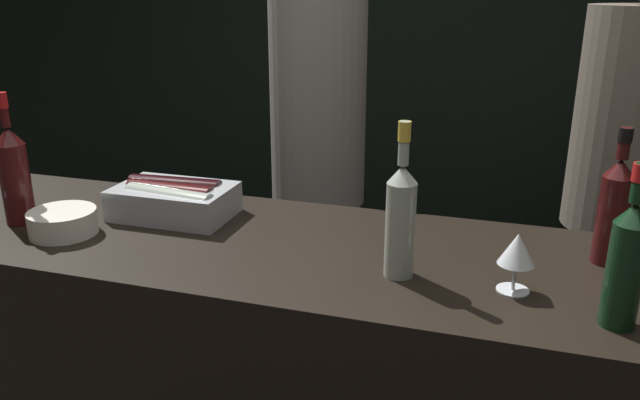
{
  "coord_description": "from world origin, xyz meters",
  "views": [
    {
      "loc": [
        0.46,
        -1.1,
        1.65
      ],
      "look_at": [
        0.0,
        0.37,
        1.12
      ],
      "focal_mm": 35.0,
      "sensor_mm": 36.0,
      "label": 1
    }
  ],
  "objects_px": {
    "red_wine_bottle_burgundy": "(627,259)",
    "person_blond_tee": "(318,156)",
    "ice_bin_with_bottles": "(173,198)",
    "rose_wine_bottle": "(401,216)",
    "red_wine_bottle_black_foil": "(614,208)",
    "bowl_white": "(63,222)",
    "red_wine_bottle_tall": "(14,173)",
    "wine_glass": "(517,251)",
    "person_in_hoodie": "(626,181)"
  },
  "relations": [
    {
      "from": "ice_bin_with_bottles",
      "to": "person_blond_tee",
      "type": "bearing_deg",
      "value": 69.87
    },
    {
      "from": "person_in_hoodie",
      "to": "ice_bin_with_bottles",
      "type": "bearing_deg",
      "value": 173.28
    },
    {
      "from": "bowl_white",
      "to": "person_blond_tee",
      "type": "bearing_deg",
      "value": 62.36
    },
    {
      "from": "red_wine_bottle_burgundy",
      "to": "bowl_white",
      "type": "bearing_deg",
      "value": 176.82
    },
    {
      "from": "person_blond_tee",
      "to": "red_wine_bottle_tall",
      "type": "bearing_deg",
      "value": -39.89
    },
    {
      "from": "red_wine_bottle_tall",
      "to": "person_in_hoodie",
      "type": "xyz_separation_m",
      "value": [
        1.73,
        0.97,
        -0.15
      ]
    },
    {
      "from": "bowl_white",
      "to": "red_wine_bottle_black_foil",
      "type": "height_order",
      "value": "red_wine_bottle_black_foil"
    },
    {
      "from": "ice_bin_with_bottles",
      "to": "rose_wine_bottle",
      "type": "xyz_separation_m",
      "value": [
        0.71,
        -0.2,
        0.09
      ]
    },
    {
      "from": "wine_glass",
      "to": "red_wine_bottle_black_foil",
      "type": "bearing_deg",
      "value": 46.67
    },
    {
      "from": "wine_glass",
      "to": "rose_wine_bottle",
      "type": "bearing_deg",
      "value": 178.84
    },
    {
      "from": "bowl_white",
      "to": "red_wine_bottle_tall",
      "type": "xyz_separation_m",
      "value": [
        -0.18,
        0.04,
        0.11
      ]
    },
    {
      "from": "wine_glass",
      "to": "red_wine_bottle_tall",
      "type": "xyz_separation_m",
      "value": [
        -1.37,
        0.02,
        0.05
      ]
    },
    {
      "from": "red_wine_bottle_tall",
      "to": "ice_bin_with_bottles",
      "type": "bearing_deg",
      "value": 24.73
    },
    {
      "from": "person_blond_tee",
      "to": "red_wine_bottle_burgundy",
      "type": "bearing_deg",
      "value": 41.56
    },
    {
      "from": "bowl_white",
      "to": "red_wine_bottle_black_foil",
      "type": "bearing_deg",
      "value": 9.78
    },
    {
      "from": "red_wine_bottle_black_foil",
      "to": "bowl_white",
      "type": "bearing_deg",
      "value": -170.22
    },
    {
      "from": "red_wine_bottle_burgundy",
      "to": "person_in_hoodie",
      "type": "bearing_deg",
      "value": 81.37
    },
    {
      "from": "rose_wine_bottle",
      "to": "person_in_hoodie",
      "type": "height_order",
      "value": "person_in_hoodie"
    },
    {
      "from": "red_wine_bottle_tall",
      "to": "red_wine_bottle_black_foil",
      "type": "relative_size",
      "value": 1.11
    },
    {
      "from": "red_wine_bottle_burgundy",
      "to": "rose_wine_bottle",
      "type": "xyz_separation_m",
      "value": [
        -0.46,
        0.1,
        0.0
      ]
    },
    {
      "from": "ice_bin_with_bottles",
      "to": "rose_wine_bottle",
      "type": "distance_m",
      "value": 0.75
    },
    {
      "from": "bowl_white",
      "to": "red_wine_bottle_burgundy",
      "type": "xyz_separation_m",
      "value": [
        1.39,
        -0.08,
        0.11
      ]
    },
    {
      "from": "ice_bin_with_bottles",
      "to": "person_blond_tee",
      "type": "height_order",
      "value": "person_blond_tee"
    },
    {
      "from": "red_wine_bottle_tall",
      "to": "red_wine_bottle_burgundy",
      "type": "bearing_deg",
      "value": -4.18
    },
    {
      "from": "person_blond_tee",
      "to": "wine_glass",
      "type": "bearing_deg",
      "value": 37.45
    },
    {
      "from": "rose_wine_bottle",
      "to": "person_blond_tee",
      "type": "height_order",
      "value": "person_blond_tee"
    },
    {
      "from": "rose_wine_bottle",
      "to": "person_blond_tee",
      "type": "bearing_deg",
      "value": 118.7
    },
    {
      "from": "rose_wine_bottle",
      "to": "red_wine_bottle_tall",
      "type": "bearing_deg",
      "value": 179.03
    },
    {
      "from": "red_wine_bottle_black_foil",
      "to": "person_blond_tee",
      "type": "bearing_deg",
      "value": 146.19
    },
    {
      "from": "red_wine_bottle_burgundy",
      "to": "person_blond_tee",
      "type": "relative_size",
      "value": 0.18
    },
    {
      "from": "rose_wine_bottle",
      "to": "ice_bin_with_bottles",
      "type": "bearing_deg",
      "value": 164.29
    },
    {
      "from": "bowl_white",
      "to": "person_in_hoodie",
      "type": "xyz_separation_m",
      "value": [
        1.56,
        1.0,
        -0.04
      ]
    },
    {
      "from": "ice_bin_with_bottles",
      "to": "red_wine_bottle_burgundy",
      "type": "relative_size",
      "value": 1.01
    },
    {
      "from": "bowl_white",
      "to": "red_wine_bottle_burgundy",
      "type": "bearing_deg",
      "value": -3.18
    },
    {
      "from": "wine_glass",
      "to": "person_blond_tee",
      "type": "height_order",
      "value": "person_blond_tee"
    },
    {
      "from": "ice_bin_with_bottles",
      "to": "red_wine_bottle_black_foil",
      "type": "xyz_separation_m",
      "value": [
        1.19,
        0.02,
        0.09
      ]
    },
    {
      "from": "bowl_white",
      "to": "red_wine_bottle_burgundy",
      "type": "relative_size",
      "value": 0.54
    },
    {
      "from": "wine_glass",
      "to": "person_in_hoodie",
      "type": "height_order",
      "value": "person_in_hoodie"
    },
    {
      "from": "bowl_white",
      "to": "red_wine_bottle_tall",
      "type": "relative_size",
      "value": 0.49
    },
    {
      "from": "person_blond_tee",
      "to": "ice_bin_with_bottles",
      "type": "bearing_deg",
      "value": -22.92
    },
    {
      "from": "ice_bin_with_bottles",
      "to": "red_wine_bottle_black_foil",
      "type": "bearing_deg",
      "value": 1.15
    },
    {
      "from": "red_wine_bottle_burgundy",
      "to": "person_blond_tee",
      "type": "bearing_deg",
      "value": 134.35
    },
    {
      "from": "bowl_white",
      "to": "rose_wine_bottle",
      "type": "bearing_deg",
      "value": 1.14
    },
    {
      "from": "ice_bin_with_bottles",
      "to": "person_in_hoodie",
      "type": "distance_m",
      "value": 1.55
    },
    {
      "from": "bowl_white",
      "to": "rose_wine_bottle",
      "type": "relative_size",
      "value": 0.49
    },
    {
      "from": "red_wine_bottle_tall",
      "to": "bowl_white",
      "type": "bearing_deg",
      "value": -12.0
    },
    {
      "from": "red_wine_bottle_black_foil",
      "to": "person_in_hoodie",
      "type": "relative_size",
      "value": 0.19
    },
    {
      "from": "ice_bin_with_bottles",
      "to": "rose_wine_bottle",
      "type": "height_order",
      "value": "rose_wine_bottle"
    },
    {
      "from": "ice_bin_with_bottles",
      "to": "red_wine_bottle_black_foil",
      "type": "height_order",
      "value": "red_wine_bottle_black_foil"
    },
    {
      "from": "bowl_white",
      "to": "red_wine_bottle_black_foil",
      "type": "relative_size",
      "value": 0.54
    }
  ]
}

